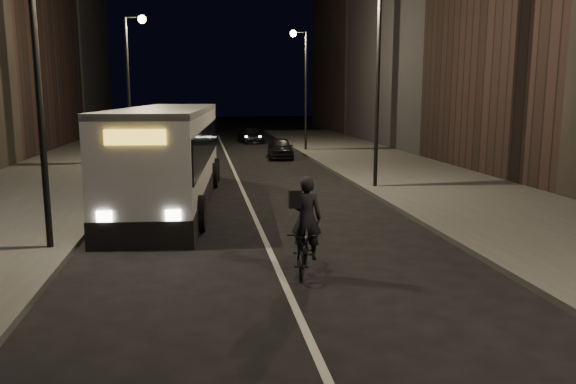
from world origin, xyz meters
name	(u,v)px	position (x,y,z in m)	size (l,w,h in m)	color
ground	(289,295)	(0.00, 0.00, 0.00)	(180.00, 180.00, 0.00)	black
sidewalk_right	(421,179)	(8.50, 14.00, 0.08)	(7.00, 70.00, 0.16)	#3C3C3A
sidewalk_left	(40,188)	(-8.50, 14.00, 0.08)	(7.00, 70.00, 0.16)	#3C3C3A
streetlight_right_mid	(372,61)	(5.33, 12.00, 5.36)	(1.20, 0.44, 8.12)	black
streetlight_right_far	(302,74)	(5.33, 28.00, 5.36)	(1.20, 0.44, 8.12)	black
streetlight_left_near	(46,38)	(-5.33, 4.00, 5.36)	(1.20, 0.44, 8.12)	black
streetlight_left_far	(133,69)	(-5.33, 22.00, 5.36)	(1.20, 0.44, 8.12)	black
city_bus	(170,151)	(-2.83, 10.40, 1.93)	(3.87, 13.33, 3.55)	silver
cyclist_on_bicycle	(305,241)	(0.56, 1.34, 0.75)	(1.15, 2.07, 2.26)	black
car_near	(280,148)	(3.27, 24.36, 0.64)	(1.52, 3.79, 1.29)	black
car_mid	(182,147)	(-2.87, 24.49, 0.76)	(1.62, 4.63, 1.53)	#3E3E41
car_far	(251,135)	(2.45, 35.99, 0.60)	(1.69, 4.16, 1.21)	black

